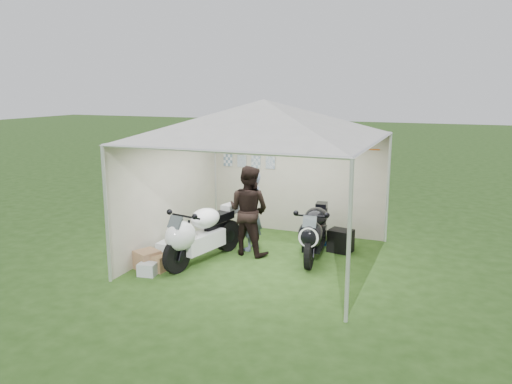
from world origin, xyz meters
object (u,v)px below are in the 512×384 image
equipment_box (341,241)px  crate_1 (147,260)px  person_dark_jacket (249,210)px  person_blue_jacket (251,211)px  crate_0 (171,250)px  crate_3 (156,262)px  canopy_tent (265,123)px  motorcycle_black (315,231)px  crate_2 (148,269)px  paddock_stand (321,238)px  motorcycle_white (200,233)px

equipment_box → crate_1: equipment_box is taller
person_dark_jacket → crate_1: person_dark_jacket is taller
person_blue_jacket → crate_0: person_blue_jacket is taller
crate_3 → equipment_box: bearing=38.1°
crate_0 → crate_3: (0.11, -0.66, -0.01)m
crate_0 → canopy_tent: bearing=20.0°
canopy_tent → person_blue_jacket: canopy_tent is taller
canopy_tent → crate_0: size_ratio=12.54×
equipment_box → person_blue_jacket: bearing=-163.1°
motorcycle_black → crate_2: bearing=-148.2°
motorcycle_black → person_dark_jacket: bearing=-177.4°
motorcycle_black → paddock_stand: motorcycle_black is taller
crate_1 → paddock_stand: bearing=45.5°
crate_0 → crate_2: crate_0 is taller
paddock_stand → crate_1: size_ratio=0.97×
canopy_tent → crate_1: bearing=-143.3°
motorcycle_white → motorcycle_black: (1.91, 1.02, -0.03)m
person_dark_jacket → crate_2: bearing=64.5°
person_dark_jacket → crate_1: size_ratio=4.61×
motorcycle_white → crate_0: bearing=-171.8°
equipment_box → motorcycle_black: bearing=-123.1°
person_blue_jacket → crate_1: size_ratio=4.21×
crate_1 → canopy_tent: bearing=36.7°
paddock_stand → crate_1: 3.61m
crate_2 → crate_3: size_ratio=0.70×
motorcycle_white → person_blue_jacket: bearing=73.8°
paddock_stand → crate_3: 3.47m
person_blue_jacket → crate_2: size_ratio=5.30×
crate_1 → crate_2: 0.32m
canopy_tent → person_dark_jacket: 1.75m
person_blue_jacket → crate_0: (-1.25, -1.05, -0.65)m
paddock_stand → equipment_box: bearing=-33.5°
motorcycle_black → crate_3: size_ratio=4.67×
motorcycle_black → paddock_stand: 1.00m
paddock_stand → person_dark_jacket: bearing=-136.6°
person_blue_jacket → crate_3: person_blue_jacket is taller
canopy_tent → motorcycle_black: (0.88, 0.37, -2.02)m
motorcycle_white → motorcycle_black: 2.16m
motorcycle_black → crate_2: (-2.45, -1.93, -0.44)m
person_blue_jacket → equipment_box: (1.71, 0.52, -0.57)m
paddock_stand → equipment_box: 0.59m
crate_1 → crate_2: (0.18, -0.26, -0.06)m
motorcycle_white → crate_1: motorcycle_white is taller
canopy_tent → motorcycle_white: (-1.02, -0.66, -2.00)m
person_dark_jacket → canopy_tent: bearing=165.7°
motorcycle_black → person_blue_jacket: bearing=170.7°
crate_1 → person_blue_jacket: bearing=53.0°
canopy_tent → paddock_stand: 2.86m
canopy_tent → equipment_box: size_ratio=12.59×
person_blue_jacket → person_dark_jacket: bearing=19.9°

